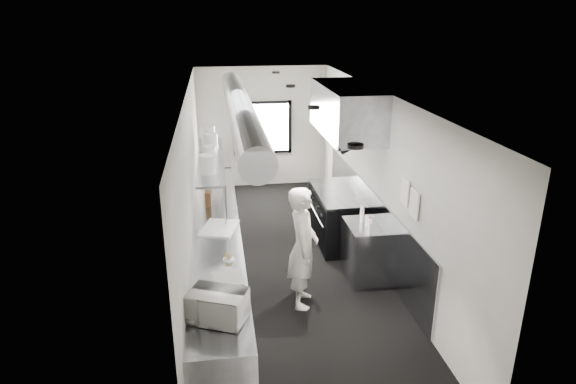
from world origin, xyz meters
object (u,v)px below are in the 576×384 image
object	(u,v)px
plate_stack_a	(208,164)
plate_stack_c	(211,143)
far_work_table	(215,179)
deli_tub_b	(208,296)
pass_shelf	(211,160)
squeeze_bottle_b	(370,224)
squeeze_bottle_a	(370,228)
microwave	(217,306)
knife_block	(208,198)
range	(339,216)
line_cook	(303,247)
bottle_station	(367,251)
small_plate	(229,259)
squeeze_bottle_c	(367,221)
squeeze_bottle_d	(362,217)
cutting_board	(219,228)
prep_counter	(218,255)
plate_stack_d	(208,136)
plate_stack_b	(210,154)
squeeze_bottle_e	(362,211)
deli_tub_a	(209,291)
exhaust_hood	(346,110)

from	to	relation	value
plate_stack_a	plate_stack_c	world-z (taller)	plate_stack_c
far_work_table	deli_tub_b	xyz separation A→B (m)	(-0.11, -5.67, 0.51)
pass_shelf	squeeze_bottle_b	xyz separation A→B (m)	(2.29, -1.88, -0.55)
far_work_table	squeeze_bottle_a	xyz separation A→B (m)	(2.21, -4.21, 0.54)
microwave	knife_block	bearing A→B (deg)	115.09
range	line_cook	bearing A→B (deg)	-117.14
microwave	plate_stack_c	bearing A→B (deg)	113.59
squeeze_bottle_a	squeeze_bottle_b	xyz separation A→B (m)	(0.04, 0.13, -0.00)
bottle_station	knife_block	xyz separation A→B (m)	(-2.41, 1.18, 0.57)
microwave	small_plate	world-z (taller)	microwave
squeeze_bottle_c	squeeze_bottle_b	bearing A→B (deg)	-93.01
squeeze_bottle_d	microwave	bearing A→B (deg)	-134.42
cutting_board	squeeze_bottle_a	distance (m)	2.23
prep_counter	range	size ratio (longest dim) A/B	3.75
microwave	plate_stack_d	world-z (taller)	plate_stack_d
pass_shelf	squeeze_bottle_b	distance (m)	3.01
prep_counter	plate_stack_b	bearing A→B (deg)	92.65
plate_stack_b	squeeze_bottle_e	distance (m)	2.68
prep_counter	line_cook	world-z (taller)	line_cook
squeeze_bottle_a	knife_block	bearing A→B (deg)	147.31
plate_stack_d	squeeze_bottle_d	bearing A→B (deg)	-46.31
deli_tub_a	cutting_board	distance (m)	1.87
range	squeeze_bottle_e	xyz separation A→B (m)	(0.09, -1.09, 0.53)
range	line_cook	size ratio (longest dim) A/B	0.91
far_work_table	deli_tub_b	distance (m)	5.70
cutting_board	plate_stack_a	world-z (taller)	plate_stack_a
microwave	small_plate	distance (m)	1.35
deli_tub_a	microwave	bearing A→B (deg)	-79.00
plate_stack_b	squeeze_bottle_b	size ratio (longest dim) A/B	1.67
deli_tub_b	knife_block	size ratio (longest dim) A/B	0.64
prep_counter	squeeze_bottle_e	xyz separation A→B (m)	(2.28, 0.11, 0.55)
exhaust_hood	deli_tub_b	xyz separation A→B (m)	(-2.36, -3.17, -1.44)
knife_block	plate_stack_a	distance (m)	0.78
line_cook	knife_block	distance (m)	2.18
small_plate	squeeze_bottle_a	size ratio (longest dim) A/B	0.92
bottle_station	plate_stack_b	bearing A→B (deg)	149.02
prep_counter	plate_stack_d	distance (m)	2.67
exhaust_hood	squeeze_bottle_d	distance (m)	1.90
knife_block	squeeze_bottle_d	size ratio (longest dim) A/B	1.47
range	plate_stack_c	xyz separation A→B (m)	(-2.22, 0.64, 1.27)
prep_counter	line_cook	xyz separation A→B (m)	(1.18, -0.77, 0.43)
prep_counter	plate_stack_b	distance (m)	1.75
squeeze_bottle_c	bottle_station	bearing A→B (deg)	28.64
bottle_station	squeeze_bottle_d	bearing A→B (deg)	123.25
bottle_station	prep_counter	bearing A→B (deg)	175.03
microwave	plate_stack_c	xyz separation A→B (m)	(-0.02, 4.20, 0.68)
small_plate	squeeze_bottle_e	distance (m)	2.41
squeeze_bottle_c	plate_stack_a	bearing A→B (deg)	159.96
deli_tub_b	squeeze_bottle_d	size ratio (longest dim) A/B	0.93
deli_tub_a	plate_stack_a	bearing A→B (deg)	89.34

